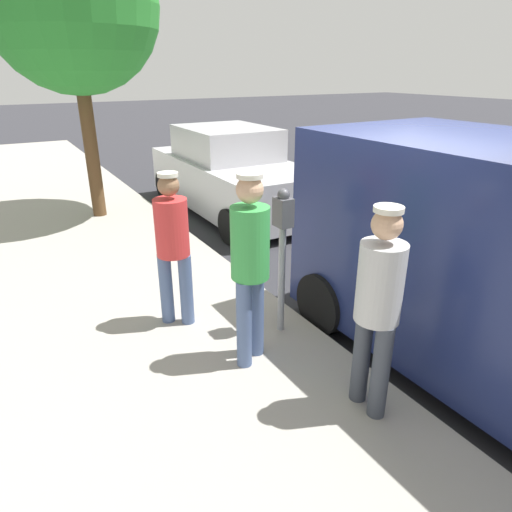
{
  "coord_description": "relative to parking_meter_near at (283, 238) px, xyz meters",
  "views": [
    {
      "loc": [
        3.66,
        3.11,
        2.71
      ],
      "look_at": [
        1.65,
        -0.34,
        1.05
      ],
      "focal_mm": 31.79,
      "sensor_mm": 36.0,
      "label": 1
    }
  ],
  "objects": [
    {
      "name": "sidewalk_slab",
      "position": [
        2.15,
        0.34,
        -1.11
      ],
      "size": [
        5.0,
        32.0,
        0.15
      ],
      "primitive_type": "cube",
      "color": "#9E998E",
      "rests_on": "ground"
    },
    {
      "name": "pedestrian_in_red",
      "position": [
        0.88,
        -0.69,
        -0.1
      ],
      "size": [
        0.34,
        0.34,
        1.64
      ],
      "color": "#4C608C",
      "rests_on": "sidewalk_slab"
    },
    {
      "name": "parked_sedan_behind",
      "position": [
        -1.78,
        -4.57,
        -0.43
      ],
      "size": [
        1.97,
        4.41,
        1.65
      ],
      "color": "#BCBCC1",
      "rests_on": "ground"
    },
    {
      "name": "pedestrian_in_gray",
      "position": [
        0.04,
        1.35,
        -0.06
      ],
      "size": [
        0.34,
        0.36,
        1.69
      ],
      "color": "#383D47",
      "rests_on": "sidewalk_slab"
    },
    {
      "name": "parking_meter_near",
      "position": [
        0.0,
        0.0,
        0.0
      ],
      "size": [
        0.14,
        0.18,
        1.52
      ],
      "color": "gray",
      "rests_on": "sidewalk_slab"
    },
    {
      "name": "street_tree",
      "position": [
        0.73,
        -5.13,
        2.46
      ],
      "size": [
        2.79,
        2.79,
        4.9
      ],
      "color": "brown",
      "rests_on": "sidewalk_slab"
    },
    {
      "name": "pedestrian_in_green",
      "position": [
        0.53,
        0.3,
        -0.0
      ],
      "size": [
        0.34,
        0.34,
        1.78
      ],
      "color": "#4C608C",
      "rests_on": "sidewalk_slab"
    },
    {
      "name": "ground_plane",
      "position": [
        -1.35,
        0.34,
        -1.18
      ],
      "size": [
        80.0,
        80.0,
        0.0
      ],
      "primitive_type": "plane",
      "color": "#2D2D33"
    }
  ]
}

